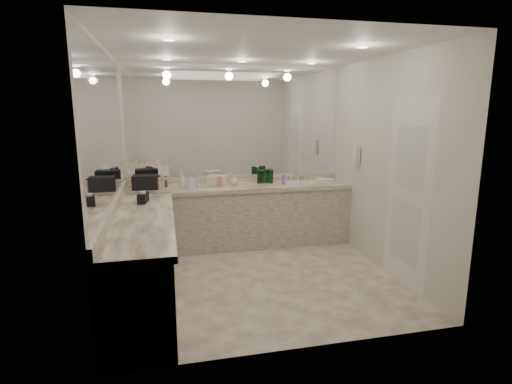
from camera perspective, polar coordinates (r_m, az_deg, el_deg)
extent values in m
plane|color=beige|center=(4.89, 0.37, -12.03)|extent=(3.20, 3.20, 0.00)
plane|color=white|center=(4.52, 0.41, 19.74)|extent=(3.20, 3.20, 0.00)
cube|color=silver|center=(5.98, -2.92, 5.26)|extent=(3.20, 0.02, 2.60)
cube|color=silver|center=(4.45, -20.14, 2.36)|extent=(0.02, 3.00, 2.60)
cube|color=silver|center=(5.13, 18.09, 3.65)|extent=(0.02, 3.00, 2.60)
cube|color=beige|center=(5.86, -2.32, -3.64)|extent=(3.20, 0.60, 0.84)
cube|color=silver|center=(5.75, -2.34, 0.67)|extent=(3.20, 0.64, 0.06)
cube|color=beige|center=(4.35, -15.83, -9.59)|extent=(0.60, 2.40, 0.84)
cube|color=silver|center=(4.21, -16.03, -3.86)|extent=(0.64, 2.42, 0.06)
cube|color=silver|center=(6.01, -2.85, 1.93)|extent=(3.20, 0.04, 0.10)
cube|color=silver|center=(4.51, -19.58, -2.02)|extent=(0.04, 3.00, 0.10)
cube|color=white|center=(5.94, -2.95, 9.81)|extent=(3.12, 0.01, 1.55)
cube|color=white|center=(4.40, -20.42, 8.48)|extent=(0.01, 2.92, 1.55)
cylinder|color=white|center=(6.00, 6.60, 1.30)|extent=(0.44, 0.44, 0.03)
cube|color=silver|center=(6.18, 5.97, 2.33)|extent=(0.24, 0.16, 0.14)
cube|color=white|center=(5.71, 14.15, 5.13)|extent=(0.06, 0.10, 0.24)
cube|color=white|center=(4.75, 20.84, -0.21)|extent=(0.02, 0.82, 2.10)
cube|color=black|center=(5.63, -15.57, 1.31)|extent=(0.34, 0.22, 0.19)
cube|color=black|center=(4.83, -15.82, -0.86)|extent=(0.13, 0.21, 0.11)
cube|color=beige|center=(5.74, -5.61, 1.64)|extent=(0.29, 0.23, 0.14)
cube|color=white|center=(6.13, 9.90, 1.67)|extent=(0.28, 0.22, 0.04)
cylinder|color=white|center=(4.80, -15.85, -0.70)|extent=(0.06, 0.06, 0.15)
imported|color=white|center=(5.63, -10.47, 1.67)|extent=(0.11, 0.11, 0.21)
imported|color=white|center=(5.59, -9.21, 1.55)|extent=(0.10, 0.10, 0.20)
imported|color=#FFCF8B|center=(5.74, -3.11, 1.69)|extent=(0.12, 0.12, 0.15)
cylinder|color=#10481B|center=(5.89, 0.47, 2.20)|extent=(0.06, 0.06, 0.19)
cylinder|color=#10481B|center=(5.92, 0.86, 2.19)|extent=(0.07, 0.07, 0.18)
cylinder|color=#10481B|center=(5.94, 1.54, 2.30)|extent=(0.07, 0.07, 0.20)
cylinder|color=#10481B|center=(5.89, 2.17, 2.20)|extent=(0.06, 0.06, 0.20)
cylinder|color=#9966B2|center=(5.82, 3.92, 1.78)|extent=(0.06, 0.06, 0.14)
cylinder|color=#3F3F4C|center=(5.73, -12.70, 1.15)|extent=(0.04, 0.04, 0.09)
cylinder|color=#E57F66|center=(5.65, -5.21, 1.50)|extent=(0.06, 0.06, 0.15)
cylinder|color=#E0B28C|center=(5.63, -13.62, 0.93)|extent=(0.04, 0.04, 0.10)
cylinder|color=#9966B2|center=(5.58, -14.89, 0.76)|extent=(0.04, 0.04, 0.09)
cylinder|color=silver|center=(5.60, -8.30, 1.09)|extent=(0.04, 0.04, 0.10)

